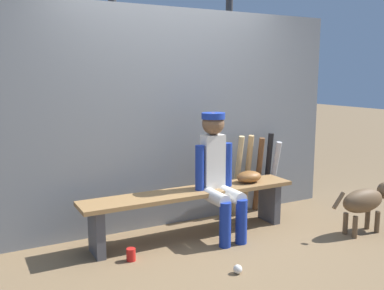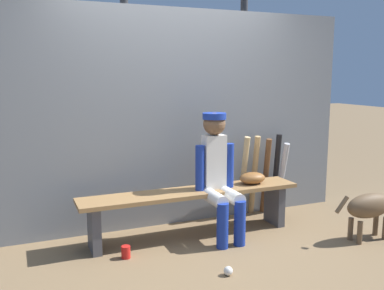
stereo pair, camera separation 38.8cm
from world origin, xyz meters
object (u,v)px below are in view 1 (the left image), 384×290
object	(u,v)px
bat_wood_natural	(237,175)
bat_aluminum_silver	(273,176)
bat_wood_dark	(258,175)
cup_on_ground	(131,255)
bat_wood_tan	(247,174)
bat_aluminum_black	(268,171)
dugout_bench	(192,201)
dog	(367,200)
player_seated	(219,171)
baseball_glove	(249,177)
baseball	(238,269)
cup_on_bench	(219,181)

from	to	relation	value
bat_wood_natural	bat_aluminum_silver	distance (m)	0.47
bat_wood_dark	cup_on_ground	distance (m)	1.91
bat_wood_tan	bat_aluminum_black	bearing A→B (deg)	-2.27
dugout_bench	dog	xyz separation A→B (m)	(1.60, -0.74, -0.02)
cup_on_ground	player_seated	bearing A→B (deg)	8.58
bat_wood_dark	bat_aluminum_black	size ratio (longest dim) A/B	0.96
dugout_bench	baseball_glove	world-z (taller)	baseball_glove
bat_wood_dark	baseball	xyz separation A→B (m)	(-1.11, -1.22, -0.40)
baseball_glove	cup_on_ground	distance (m)	1.51
dugout_bench	dog	bearing A→B (deg)	-24.72
bat_wood_dark	dugout_bench	bearing A→B (deg)	-162.72
dugout_bench	bat_wood_dark	size ratio (longest dim) A/B	2.50
dugout_bench	bat_aluminum_silver	world-z (taller)	bat_aluminum_silver
dugout_bench	cup_on_ground	world-z (taller)	dugout_bench
player_seated	dog	distance (m)	1.54
bat_aluminum_black	baseball	size ratio (longest dim) A/B	12.39
bat_wood_natural	bat_aluminum_black	xyz separation A→B (m)	(0.43, -0.01, 0.00)
player_seated	cup_on_bench	size ratio (longest dim) A/B	11.10
bat_wood_natural	dog	xyz separation A→B (m)	(0.83, -1.09, -0.12)
bat_wood_dark	cup_on_ground	bearing A→B (deg)	-161.91
bat_aluminum_black	bat_aluminum_silver	size ratio (longest dim) A/B	1.10
bat_wood_dark	cup_on_bench	xyz separation A→B (m)	(-0.74, -0.33, 0.08)
bat_wood_tan	baseball	world-z (taller)	bat_wood_tan
dugout_bench	cup_on_ground	bearing A→B (deg)	-160.78
bat_wood_dark	bat_aluminum_silver	world-z (taller)	bat_wood_dark
bat_wood_natural	bat_wood_dark	bearing A→B (deg)	-5.35
bat_wood_dark	bat_aluminum_black	distance (m)	0.15
bat_wood_natural	baseball_glove	bearing A→B (deg)	-104.76
cup_on_bench	dog	distance (m)	1.50
bat_wood_natural	bat_wood_tan	distance (m)	0.14
bat_wood_natural	bat_wood_dark	distance (m)	0.28
bat_aluminum_black	player_seated	bearing A→B (deg)	-154.70
dog	dugout_bench	bearing A→B (deg)	155.28
cup_on_bench	dog	bearing A→B (deg)	-29.64
bat_wood_natural	cup_on_ground	bearing A→B (deg)	-157.99
dugout_bench	player_seated	distance (m)	0.40
dugout_bench	bat_aluminum_silver	xyz separation A→B (m)	(1.24, 0.29, 0.06)
player_seated	bat_wood_natural	bearing A→B (deg)	40.79
cup_on_ground	dog	world-z (taller)	dog
bat_aluminum_silver	baseball	distance (m)	1.79
baseball_glove	cup_on_bench	bearing A→B (deg)	-179.47
dugout_bench	bat_aluminum_black	size ratio (longest dim) A/B	2.41
bat_wood_dark	cup_on_bench	size ratio (longest dim) A/B	8.03
bat_wood_tan	bat_aluminum_silver	distance (m)	0.33
bat_aluminum_silver	cup_on_ground	world-z (taller)	bat_aluminum_silver
bat_wood_dark	baseball_glove	bearing A→B (deg)	-138.64
dugout_bench	baseball_glove	bearing A→B (deg)	0.00
bat_aluminum_black	dog	distance (m)	1.16
baseball_glove	bat_aluminum_black	distance (m)	0.63
player_seated	bat_wood_tan	world-z (taller)	player_seated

